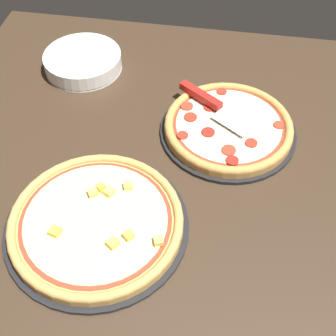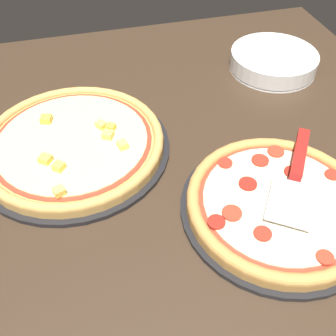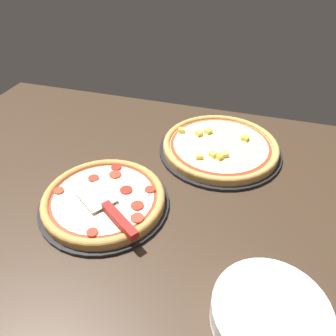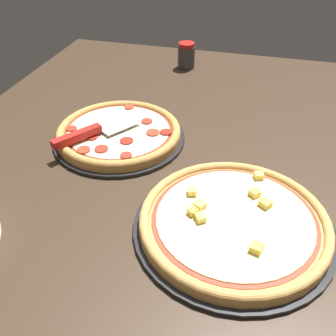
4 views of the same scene
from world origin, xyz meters
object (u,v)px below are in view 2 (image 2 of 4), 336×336
(pizza_back, at_px, (73,142))
(serving_spatula, at_px, (298,165))
(pizza_front, at_px, (278,202))
(plate_stack, at_px, (273,61))

(pizza_back, height_order, serving_spatula, serving_spatula)
(pizza_front, distance_m, plate_stack, 0.49)
(pizza_front, bearing_deg, plate_stack, -24.46)
(serving_spatula, height_order, plate_stack, serving_spatula)
(pizza_back, bearing_deg, plate_stack, -70.98)
(pizza_back, bearing_deg, pizza_front, -127.14)
(serving_spatula, relative_size, plate_stack, 0.99)
(pizza_front, bearing_deg, serving_spatula, -47.20)
(plate_stack, bearing_deg, serving_spatula, 160.16)
(pizza_back, xyz_separation_m, plate_stack, (0.19, -0.55, 0.00))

